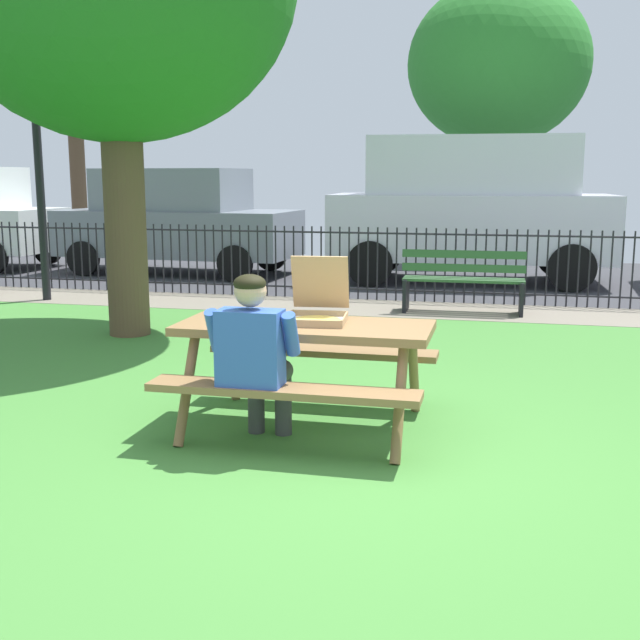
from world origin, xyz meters
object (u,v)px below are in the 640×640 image
parked_car_center (471,206)px  far_tree_left (71,54)px  park_bench_center (463,282)px  pizza_box_open (318,309)px  picnic_table_foreground (305,347)px  parked_car_left (177,220)px  adult_at_table (255,353)px  lamp_post_walkway (37,134)px  far_tree_midleft (498,65)px

parked_car_center → far_tree_left: size_ratio=0.74×
park_bench_center → parked_car_center: size_ratio=0.34×
pizza_box_open → parked_car_center: parked_car_center is taller
picnic_table_foreground → parked_car_left: bearing=118.6°
picnic_table_foreground → adult_at_table: 0.55m
park_bench_center → parked_car_left: size_ratio=0.36×
far_tree_left → picnic_table_foreground: bearing=-54.6°
lamp_post_walkway → parked_car_center: size_ratio=0.82×
adult_at_table → lamp_post_walkway: lamp_post_walkway is taller
lamp_post_walkway → parked_car_left: size_ratio=0.87×
pizza_box_open → park_bench_center: size_ratio=0.34×
parked_car_left → far_tree_left: far_tree_left is taller
picnic_table_foreground → lamp_post_walkway: size_ratio=0.46×
lamp_post_walkway → far_tree_left: (-4.14, 8.21, 2.42)m
adult_at_table → parked_car_left: size_ratio=0.26×
pizza_box_open → parked_car_center: (0.70, 8.33, 0.45)m
park_bench_center → picnic_table_foreground: bearing=-99.3°
pizza_box_open → lamp_post_walkway: size_ratio=0.14×
far_tree_left → lamp_post_walkway: bearing=-63.3°
park_bench_center → parked_car_left: (-5.46, 3.25, 0.59)m
park_bench_center → parked_car_left: 6.39m
adult_at_table → picnic_table_foreground: bearing=67.2°
adult_at_table → park_bench_center: (1.06, 5.70, -0.24)m
far_tree_left → far_tree_midleft: 10.42m
adult_at_table → lamp_post_walkway: 7.59m
picnic_table_foreground → parked_car_left: size_ratio=0.40×
lamp_post_walkway → parked_car_left: bearing=80.6°
pizza_box_open → far_tree_midleft: (1.00, 13.04, 3.36)m
far_tree_left → parked_car_center: bearing=-25.0°
parked_car_center → park_bench_center: bearing=-88.6°
park_bench_center → far_tree_midleft: far_tree_midleft is taller
pizza_box_open → parked_car_left: (-4.68, 8.34, 0.15)m
far_tree_left → pizza_box_open: bearing=-54.2°
adult_at_table → parked_car_left: 9.99m
lamp_post_walkway → far_tree_left: far_tree_left is taller
picnic_table_foreground → park_bench_center: size_ratio=1.12×
adult_at_table → pizza_box_open: bearing=65.8°
parked_car_center → far_tree_midleft: bearing=86.4°
pizza_box_open → parked_car_left: bearing=119.3°
parked_car_left → far_tree_left: size_ratio=0.69×
far_tree_left → far_tree_midleft: far_tree_left is taller
park_bench_center → parked_car_center: parked_car_center is taller
adult_at_table → parked_car_center: parked_car_center is taller
park_bench_center → far_tree_midleft: 8.82m
lamp_post_walkway → pizza_box_open: bearing=-42.5°
park_bench_center → pizza_box_open: bearing=-98.7°
parked_car_left → parked_car_center: parked_car_center is taller
lamp_post_walkway → far_tree_midleft: size_ratio=0.65×
pizza_box_open → far_tree_left: bearing=125.8°
park_bench_center → far_tree_left: 13.65m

